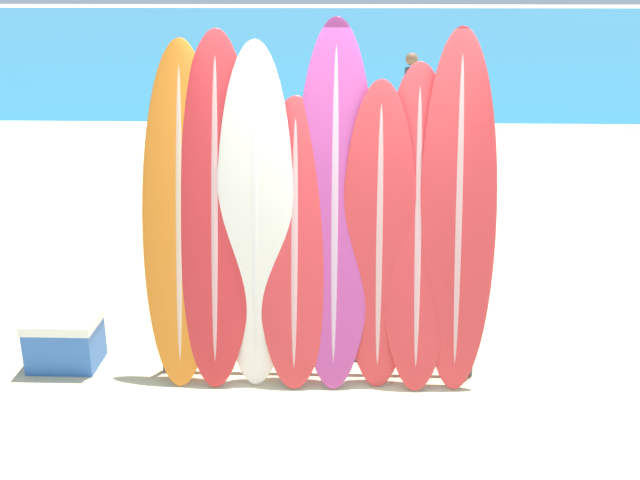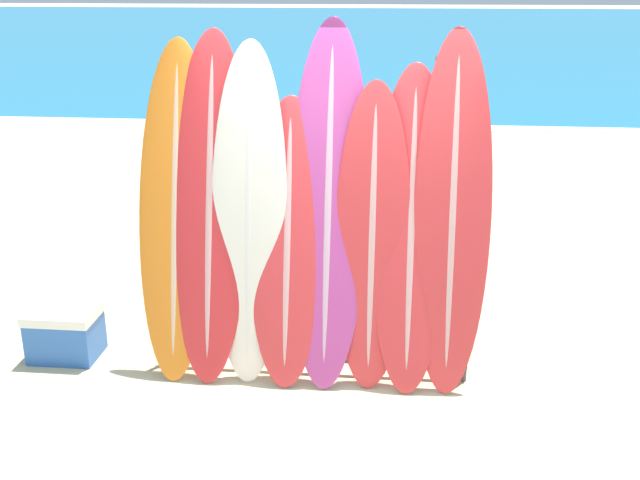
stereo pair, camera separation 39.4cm
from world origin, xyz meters
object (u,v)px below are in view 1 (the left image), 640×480
at_px(surfboard_slot_1, 215,210).
at_px(person_far_left, 410,96).
at_px(surfboard_rack, 317,322).
at_px(surfboard_slot_2, 255,217).
at_px(person_near_water, 212,102).
at_px(surfboard_slot_0, 180,214).
at_px(person_mid_beach, 309,169).
at_px(cooler_box, 65,341).
at_px(surfboard_slot_7, 458,212).
at_px(surfboard_slot_5, 379,236).
at_px(surfboard_slot_3, 295,244).
at_px(surfboard_slot_6, 418,228).
at_px(surfboard_slot_4, 335,205).

distance_m(surfboard_slot_1, person_far_left, 8.34).
xyz_separation_m(surfboard_rack, surfboard_slot_2, (-0.44, 0.07, 0.79)).
xyz_separation_m(surfboard_rack, person_near_water, (-2.01, 7.45, 0.44)).
xyz_separation_m(surfboard_slot_0, person_mid_beach, (0.80, 2.81, -0.36)).
distance_m(surfboard_rack, cooler_box, 1.95).
bearing_deg(surfboard_slot_7, surfboard_rack, -175.29).
xyz_separation_m(surfboard_slot_1, surfboard_slot_5, (1.18, -0.05, -0.17)).
bearing_deg(person_mid_beach, surfboard_slot_3, -50.72).
distance_m(surfboard_slot_1, surfboard_slot_7, 1.73).
relative_size(surfboard_slot_0, surfboard_slot_1, 0.97).
bearing_deg(person_mid_beach, surfboard_slot_5, -38.83).
height_order(surfboard_slot_6, person_near_water, surfboard_slot_6).
bearing_deg(surfboard_slot_0, surfboard_slot_6, -0.77).
bearing_deg(surfboard_slot_3, surfboard_slot_1, 174.05).
bearing_deg(surfboard_slot_2, surfboard_slot_5, -1.27).
bearing_deg(surfboard_slot_6, surfboard_slot_3, -177.51).
bearing_deg(surfboard_rack, surfboard_slot_3, 165.94).
height_order(surfboard_rack, person_near_water, person_near_water).
bearing_deg(person_far_left, surfboard_slot_6, -157.98).
xyz_separation_m(surfboard_rack, person_far_left, (1.34, 8.17, 0.45)).
distance_m(surfboard_slot_2, person_far_left, 8.31).
height_order(surfboard_slot_0, surfboard_slot_5, surfboard_slot_0).
xyz_separation_m(surfboard_slot_1, cooler_box, (-1.21, -0.02, -1.05)).
bearing_deg(surfboard_rack, surfboard_slot_2, 171.50).
bearing_deg(surfboard_slot_7, surfboard_slot_3, -177.85).
bearing_deg(surfboard_slot_6, surfboard_slot_1, 179.15).
bearing_deg(person_near_water, person_far_left, 167.24).
bearing_deg(surfboard_slot_0, surfboard_slot_5, -2.16).
height_order(surfboard_slot_0, surfboard_slot_2, surfboard_slot_0).
height_order(surfboard_rack, surfboard_slot_5, surfboard_slot_5).
relative_size(surfboard_rack, surfboard_slot_0, 0.96).
height_order(surfboard_slot_5, person_mid_beach, surfboard_slot_5).
distance_m(surfboard_slot_6, person_mid_beach, 2.99).
xyz_separation_m(surfboard_slot_3, cooler_box, (-1.78, 0.04, -0.82)).
relative_size(surfboard_slot_4, person_far_left, 1.61).
distance_m(surfboard_slot_0, surfboard_slot_4, 1.12).
height_order(surfboard_slot_2, surfboard_slot_6, surfboard_slot_2).
bearing_deg(surfboard_slot_4, person_far_left, 81.44).
bearing_deg(surfboard_slot_1, person_near_water, 99.90).
xyz_separation_m(surfboard_slot_0, person_far_left, (2.33, 8.07, -0.34)).
xyz_separation_m(surfboard_slot_6, surfboard_slot_7, (0.28, 0.01, 0.12)).
distance_m(surfboard_slot_2, surfboard_slot_7, 1.44).
relative_size(surfboard_slot_0, person_far_left, 1.52).
distance_m(surfboard_rack, surfboard_slot_1, 1.11).
relative_size(surfboard_slot_1, surfboard_slot_3, 1.22).
relative_size(surfboard_slot_4, cooler_box, 4.86).
height_order(surfboard_slot_1, surfboard_slot_7, surfboard_slot_7).
bearing_deg(person_near_water, surfboard_rack, 80.14).
distance_m(surfboard_slot_7, person_far_left, 8.11).
height_order(surfboard_slot_1, surfboard_slot_6, surfboard_slot_1).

